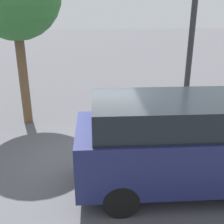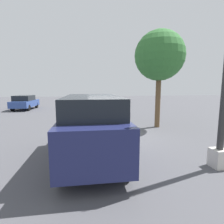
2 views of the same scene
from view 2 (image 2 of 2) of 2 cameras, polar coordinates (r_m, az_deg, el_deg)
name	(u,v)px [view 2 (image 2 of 2)]	position (r m, az deg, el deg)	size (l,w,h in m)	color
ground_plane	(117,139)	(8.06, 1.50, -8.85)	(80.00, 80.00, 0.00)	#4C4C51
parking_meter_near	(129,119)	(7.51, 5.46, -2.31)	(0.21, 0.13, 1.35)	#9E9EA3
parked_van	(92,125)	(5.77, -6.44, -4.17)	(4.48, 1.92, 2.07)	navy
car_distant	(25,102)	(20.89, -26.57, 2.91)	(4.21, 1.96, 1.52)	#2D478C
street_tree	(159,56)	(10.72, 15.24, 17.18)	(2.82, 2.82, 5.54)	brown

